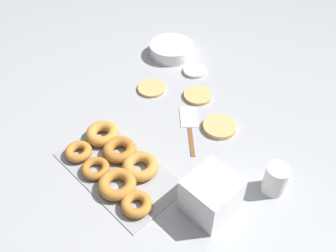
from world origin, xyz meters
TOP-DOWN VIEW (x-y plane):
  - ground_plane at (0.00, 0.00)m, footprint 3.00×3.00m
  - pancake_0 at (0.11, 0.05)m, footprint 0.12×0.12m
  - pancake_1 at (-0.17, 0.23)m, footprint 0.09×0.09m
  - pancake_2 at (-0.06, 0.13)m, footprint 0.11×0.11m
  - pancake_3 at (-0.21, 0.03)m, footprint 0.11×0.11m
  - donut_tray at (-0.01, -0.31)m, footprint 0.40×0.22m
  - batter_bowl at (-0.33, 0.26)m, footprint 0.19×0.19m
  - container_stack at (0.29, -0.21)m, footprint 0.13×0.13m
  - paper_cup at (0.38, -0.03)m, footprint 0.07×0.07m
  - spatula at (0.01, 0.00)m, footprint 0.20×0.19m

SIDE VIEW (x-z plane):
  - ground_plane at x=0.00m, z-range 0.00..0.00m
  - spatula at x=0.01m, z-range 0.00..0.01m
  - pancake_3 at x=-0.21m, z-range 0.00..0.01m
  - pancake_1 at x=-0.17m, z-range 0.00..0.01m
  - pancake_2 at x=-0.06m, z-range 0.00..0.01m
  - pancake_0 at x=0.11m, z-range 0.00..0.02m
  - donut_tray at x=-0.01m, z-range 0.00..0.04m
  - batter_bowl at x=-0.33m, z-range 0.00..0.05m
  - paper_cup at x=0.38m, z-range 0.00..0.09m
  - container_stack at x=0.29m, z-range 0.00..0.12m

